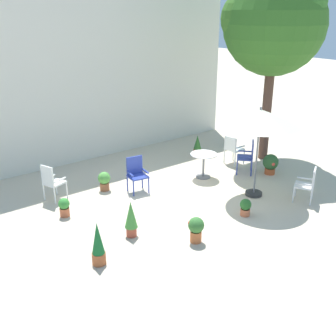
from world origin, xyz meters
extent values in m
plane|color=beige|center=(0.00, 0.00, 0.00)|extent=(60.00, 60.00, 0.00)
cube|color=silver|center=(0.00, 4.25, 2.68)|extent=(10.43, 0.30, 5.37)
cylinder|color=brown|center=(4.12, 0.73, 1.55)|extent=(0.29, 0.29, 3.09)
sphere|color=#326522|center=(4.12, 0.73, 4.14)|extent=(2.99, 2.99, 2.99)
sphere|color=#365F22|center=(4.86, 1.03, 3.84)|extent=(1.79, 1.79, 1.79)
sphere|color=#3A6C23|center=(3.52, 1.18, 4.29)|extent=(1.64, 1.64, 1.64)
sphere|color=#326927|center=(4.26, 0.06, 4.74)|extent=(1.50, 1.50, 1.50)
cylinder|color=#2D2D2D|center=(1.71, -1.00, 0.04)|extent=(0.44, 0.44, 0.08)
cylinder|color=slate|center=(1.71, -1.00, 1.15)|extent=(0.04, 0.04, 2.29)
cone|color=beige|center=(1.71, -1.00, 2.09)|extent=(2.00, 2.00, 0.40)
sphere|color=slate|center=(1.71, -1.00, 2.32)|extent=(0.06, 0.06, 0.06)
cylinder|color=white|center=(1.48, 0.71, 0.70)|extent=(0.77, 0.77, 0.02)
cylinder|color=slate|center=(1.48, 0.71, 0.35)|extent=(0.06, 0.06, 0.69)
cylinder|color=slate|center=(1.48, 0.71, 0.01)|extent=(0.42, 0.42, 0.03)
cube|color=silver|center=(2.41, -1.99, 0.42)|extent=(0.61, 0.61, 0.04)
cube|color=silver|center=(2.51, -2.18, 0.67)|extent=(0.39, 0.23, 0.46)
cube|color=silver|center=(2.59, -1.90, 0.54)|extent=(0.23, 0.38, 0.03)
cube|color=silver|center=(2.24, -2.09, 0.54)|extent=(0.23, 0.38, 0.03)
cylinder|color=silver|center=(2.49, -1.71, 0.20)|extent=(0.04, 0.04, 0.40)
cylinder|color=silver|center=(2.14, -1.91, 0.20)|extent=(0.04, 0.04, 0.40)
cylinder|color=silver|center=(2.69, -2.08, 0.20)|extent=(0.04, 0.04, 0.40)
cylinder|color=silver|center=(2.33, -2.27, 0.20)|extent=(0.04, 0.04, 0.40)
cube|color=white|center=(-2.49, 1.95, 0.45)|extent=(0.57, 0.55, 0.04)
cube|color=white|center=(-2.68, 1.88, 0.72)|extent=(0.18, 0.39, 0.50)
cube|color=white|center=(-2.42, 1.77, 0.57)|extent=(0.40, 0.18, 0.03)
cube|color=white|center=(-2.55, 2.14, 0.57)|extent=(0.40, 0.18, 0.03)
cylinder|color=white|center=(-2.23, 1.84, 0.22)|extent=(0.04, 0.04, 0.43)
cylinder|color=white|center=(-2.36, 2.21, 0.22)|extent=(0.04, 0.04, 0.43)
cylinder|color=white|center=(-2.62, 1.70, 0.22)|extent=(0.04, 0.04, 0.43)
cylinder|color=white|center=(-2.75, 2.07, 0.22)|extent=(0.04, 0.04, 0.43)
cube|color=white|center=(3.01, 0.96, 0.47)|extent=(0.45, 0.49, 0.04)
cube|color=white|center=(2.81, 0.96, 0.69)|extent=(0.05, 0.46, 0.40)
cube|color=white|center=(3.01, 0.74, 0.59)|extent=(0.40, 0.05, 0.03)
cube|color=white|center=(3.01, 1.19, 0.59)|extent=(0.40, 0.05, 0.03)
cylinder|color=white|center=(3.22, 0.74, 0.23)|extent=(0.04, 0.04, 0.45)
cylinder|color=white|center=(3.21, 1.19, 0.23)|extent=(0.04, 0.04, 0.45)
cylinder|color=white|center=(2.81, 0.74, 0.23)|extent=(0.04, 0.04, 0.45)
cylinder|color=white|center=(2.80, 1.19, 0.23)|extent=(0.04, 0.04, 0.45)
cube|color=#2D3F9A|center=(-0.58, 1.03, 0.44)|extent=(0.53, 0.49, 0.04)
cube|color=#2D3F9A|center=(-0.55, 1.21, 0.70)|extent=(0.46, 0.11, 0.49)
cube|color=#2D3F9A|center=(-0.79, 1.06, 0.56)|extent=(0.09, 0.38, 0.03)
cube|color=#2D3F9A|center=(-0.36, 0.99, 0.56)|extent=(0.09, 0.38, 0.03)
cylinder|color=#2D3F9A|center=(-0.82, 0.87, 0.21)|extent=(0.04, 0.04, 0.42)
cylinder|color=#2D3F9A|center=(-0.38, 0.80, 0.21)|extent=(0.04, 0.04, 0.42)
cylinder|color=#2D3F9A|center=(-0.77, 1.25, 0.21)|extent=(0.04, 0.04, 0.42)
cylinder|color=#2D3F9A|center=(-0.33, 1.18, 0.21)|extent=(0.04, 0.04, 0.42)
cube|color=#334194|center=(2.67, 0.22, 0.48)|extent=(0.67, 0.66, 0.04)
cube|color=#334194|center=(2.80, 0.07, 0.74)|extent=(0.37, 0.34, 0.48)
cube|color=#334194|center=(2.83, 0.37, 0.60)|extent=(0.30, 0.33, 0.03)
cube|color=#334194|center=(2.50, 0.07, 0.60)|extent=(0.30, 0.33, 0.03)
cylinder|color=#334194|center=(2.70, 0.53, 0.23)|extent=(0.04, 0.04, 0.46)
cylinder|color=#334194|center=(2.36, 0.22, 0.23)|extent=(0.04, 0.04, 0.46)
cylinder|color=#334194|center=(2.97, 0.22, 0.23)|extent=(0.04, 0.04, 0.46)
cylinder|color=#334194|center=(2.63, -0.08, 0.23)|extent=(0.04, 0.04, 0.46)
cylinder|color=#B14F28|center=(3.20, -0.30, 0.09)|extent=(0.30, 0.30, 0.18)
cylinder|color=#382819|center=(3.20, -0.30, 0.17)|extent=(0.26, 0.26, 0.02)
sphere|color=#2C562B|center=(3.20, -0.30, 0.37)|extent=(0.46, 0.46, 0.46)
sphere|color=#DE4233|center=(3.11, -0.46, 0.38)|extent=(0.13, 0.13, 0.13)
sphere|color=#DE4233|center=(3.36, -0.26, 0.36)|extent=(0.14, 0.14, 0.14)
cylinder|color=#D06C45|center=(0.68, -1.63, 0.08)|extent=(0.23, 0.23, 0.17)
cylinder|color=#382819|center=(0.68, -1.63, 0.16)|extent=(0.20, 0.20, 0.02)
sphere|color=#2A6428|center=(0.68, -1.63, 0.28)|extent=(0.27, 0.27, 0.27)
cylinder|color=#A45530|center=(-3.02, -1.26, 0.12)|extent=(0.27, 0.27, 0.24)
cylinder|color=#382819|center=(-3.02, -1.26, 0.23)|extent=(0.24, 0.24, 0.02)
cone|color=#1A642C|center=(-3.02, -1.26, 0.57)|extent=(0.24, 0.24, 0.65)
cylinder|color=#BB5E3C|center=(-2.71, 0.95, 0.11)|extent=(0.23, 0.23, 0.21)
cylinder|color=#382819|center=(-2.71, 0.95, 0.20)|extent=(0.20, 0.20, 0.02)
sphere|color=#3A8C37|center=(-2.71, 0.95, 0.33)|extent=(0.26, 0.26, 0.26)
sphere|color=gold|center=(-2.64, 0.92, 0.38)|extent=(0.07, 0.07, 0.07)
sphere|color=gold|center=(-2.68, 1.03, 0.35)|extent=(0.05, 0.05, 0.05)
cylinder|color=#BE6335|center=(-1.02, -1.80, 0.13)|extent=(0.24, 0.24, 0.25)
cylinder|color=#382819|center=(-1.02, -1.80, 0.24)|extent=(0.21, 0.21, 0.02)
sphere|color=#366E2F|center=(-1.02, -1.80, 0.39)|extent=(0.34, 0.34, 0.34)
sphere|color=#DF4E35|center=(-1.08, -1.67, 0.42)|extent=(0.08, 0.08, 0.08)
sphere|color=#DF4E35|center=(-1.05, -1.90, 0.38)|extent=(0.08, 0.08, 0.08)
sphere|color=#DF4E35|center=(-0.92, -1.80, 0.47)|extent=(0.07, 0.07, 0.07)
sphere|color=#DF4E35|center=(-1.12, -1.71, 0.44)|extent=(0.10, 0.10, 0.10)
cylinder|color=#A94934|center=(-1.96, -0.78, 0.11)|extent=(0.22, 0.22, 0.22)
cylinder|color=#382819|center=(-1.96, -0.78, 0.21)|extent=(0.20, 0.20, 0.02)
cone|color=#49963E|center=(-1.96, -0.78, 0.52)|extent=(0.28, 0.28, 0.60)
cylinder|color=#AD5A2C|center=(2.60, 2.23, 0.11)|extent=(0.26, 0.26, 0.22)
cylinder|color=#382819|center=(2.60, 2.23, 0.21)|extent=(0.23, 0.23, 0.02)
cone|color=#295B24|center=(2.60, 2.23, 0.46)|extent=(0.26, 0.26, 0.46)
cylinder|color=#945635|center=(-1.23, 1.66, 0.11)|extent=(0.25, 0.25, 0.21)
cylinder|color=#382819|center=(-1.23, 1.66, 0.20)|extent=(0.22, 0.22, 0.02)
sphere|color=#529B40|center=(-1.23, 1.66, 0.35)|extent=(0.33, 0.33, 0.33)
sphere|color=#B84AB0|center=(-1.16, 1.59, 0.43)|extent=(0.06, 0.06, 0.06)
sphere|color=#B84AB0|center=(-1.11, 1.71, 0.39)|extent=(0.08, 0.08, 0.08)
sphere|color=#B84AB0|center=(-1.18, 1.79, 0.40)|extent=(0.09, 0.09, 0.09)
sphere|color=#B84AB0|center=(-1.17, 1.57, 0.36)|extent=(0.07, 0.07, 0.07)
camera|label=1|loc=(-6.10, -7.37, 4.62)|focal=44.13mm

